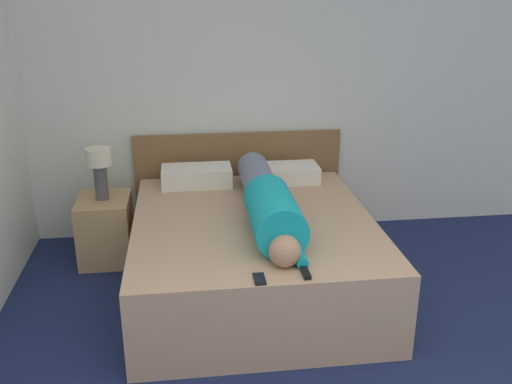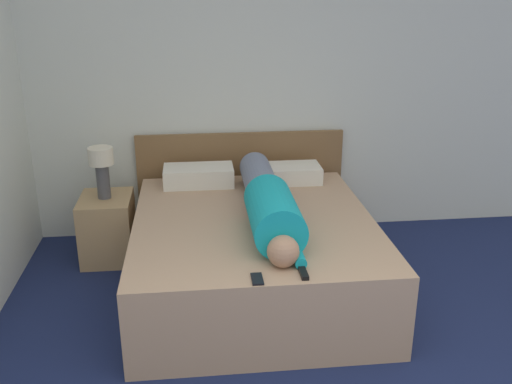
{
  "view_description": "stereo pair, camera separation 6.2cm",
  "coord_description": "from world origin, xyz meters",
  "px_view_note": "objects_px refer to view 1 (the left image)",
  "views": [
    {
      "loc": [
        -0.63,
        -1.43,
        2.11
      ],
      "look_at": [
        -0.17,
        2.07,
        0.81
      ],
      "focal_mm": 40.0,
      "sensor_mm": 36.0,
      "label": 1
    },
    {
      "loc": [
        -0.56,
        -1.44,
        2.11
      ],
      "look_at": [
        -0.17,
        2.07,
        0.81
      ],
      "focal_mm": 40.0,
      "sensor_mm": 36.0,
      "label": 2
    }
  ],
  "objects_px": {
    "pillow_second": "(286,173)",
    "cell_phone": "(259,279)",
    "tv_remote": "(305,272)",
    "nightstand": "(106,229)",
    "table_lamp": "(99,166)",
    "pillow_near_headboard": "(197,176)",
    "bed": "(253,255)",
    "person_lying": "(268,203)"
  },
  "relations": [
    {
      "from": "bed",
      "to": "pillow_second",
      "type": "distance_m",
      "value": 0.91
    },
    {
      "from": "nightstand",
      "to": "table_lamp",
      "type": "bearing_deg",
      "value": -90.0
    },
    {
      "from": "pillow_near_headboard",
      "to": "pillow_second",
      "type": "height_order",
      "value": "pillow_near_headboard"
    },
    {
      "from": "pillow_near_headboard",
      "to": "tv_remote",
      "type": "height_order",
      "value": "pillow_near_headboard"
    },
    {
      "from": "bed",
      "to": "person_lying",
      "type": "bearing_deg",
      "value": -37.4
    },
    {
      "from": "nightstand",
      "to": "person_lying",
      "type": "bearing_deg",
      "value": -30.81
    },
    {
      "from": "cell_phone",
      "to": "table_lamp",
      "type": "bearing_deg",
      "value": 124.3
    },
    {
      "from": "bed",
      "to": "tv_remote",
      "type": "xyz_separation_m",
      "value": [
        0.19,
        -0.84,
        0.29
      ]
    },
    {
      "from": "bed",
      "to": "cell_phone",
      "type": "height_order",
      "value": "cell_phone"
    },
    {
      "from": "nightstand",
      "to": "pillow_near_headboard",
      "type": "distance_m",
      "value": 0.84
    },
    {
      "from": "pillow_near_headboard",
      "to": "table_lamp",
      "type": "bearing_deg",
      "value": -171.38
    },
    {
      "from": "table_lamp",
      "to": "person_lying",
      "type": "bearing_deg",
      "value": -30.81
    },
    {
      "from": "person_lying",
      "to": "cell_phone",
      "type": "xyz_separation_m",
      "value": [
        -0.17,
        -0.8,
        -0.14
      ]
    },
    {
      "from": "cell_phone",
      "to": "bed",
      "type": "bearing_deg",
      "value": 85.08
    },
    {
      "from": "bed",
      "to": "nightstand",
      "type": "xyz_separation_m",
      "value": [
        -1.11,
        0.65,
        -0.02
      ]
    },
    {
      "from": "nightstand",
      "to": "cell_phone",
      "type": "bearing_deg",
      "value": -55.7
    },
    {
      "from": "bed",
      "to": "pillow_near_headboard",
      "type": "height_order",
      "value": "pillow_near_headboard"
    },
    {
      "from": "table_lamp",
      "to": "person_lying",
      "type": "xyz_separation_m",
      "value": [
        1.21,
        -0.72,
        -0.08
      ]
    },
    {
      "from": "nightstand",
      "to": "pillow_near_headboard",
      "type": "xyz_separation_m",
      "value": [
        0.74,
        0.11,
        0.38
      ]
    },
    {
      "from": "nightstand",
      "to": "table_lamp",
      "type": "relative_size",
      "value": 1.27
    },
    {
      "from": "bed",
      "to": "table_lamp",
      "type": "relative_size",
      "value": 4.64
    },
    {
      "from": "table_lamp",
      "to": "tv_remote",
      "type": "height_order",
      "value": "table_lamp"
    },
    {
      "from": "cell_phone",
      "to": "pillow_second",
      "type": "bearing_deg",
      "value": 74.92
    },
    {
      "from": "nightstand",
      "to": "pillow_near_headboard",
      "type": "relative_size",
      "value": 0.92
    },
    {
      "from": "nightstand",
      "to": "pillow_second",
      "type": "height_order",
      "value": "pillow_second"
    },
    {
      "from": "table_lamp",
      "to": "tv_remote",
      "type": "relative_size",
      "value": 2.73
    },
    {
      "from": "pillow_second",
      "to": "tv_remote",
      "type": "relative_size",
      "value": 3.55
    },
    {
      "from": "pillow_near_headboard",
      "to": "tv_remote",
      "type": "xyz_separation_m",
      "value": [
        0.56,
        -1.6,
        -0.06
      ]
    },
    {
      "from": "person_lying",
      "to": "pillow_near_headboard",
      "type": "bearing_deg",
      "value": 119.13
    },
    {
      "from": "nightstand",
      "to": "pillow_second",
      "type": "distance_m",
      "value": 1.53
    },
    {
      "from": "table_lamp",
      "to": "cell_phone",
      "type": "bearing_deg",
      "value": -55.7
    },
    {
      "from": "pillow_near_headboard",
      "to": "cell_phone",
      "type": "bearing_deg",
      "value": -79.78
    },
    {
      "from": "bed",
      "to": "pillow_near_headboard",
      "type": "relative_size",
      "value": 3.39
    },
    {
      "from": "person_lying",
      "to": "cell_phone",
      "type": "bearing_deg",
      "value": -101.91
    },
    {
      "from": "tv_remote",
      "to": "cell_phone",
      "type": "distance_m",
      "value": 0.27
    },
    {
      "from": "person_lying",
      "to": "tv_remote",
      "type": "xyz_separation_m",
      "value": [
        0.1,
        -0.77,
        -0.13
      ]
    },
    {
      "from": "nightstand",
      "to": "tv_remote",
      "type": "xyz_separation_m",
      "value": [
        1.3,
        -1.49,
        0.31
      ]
    },
    {
      "from": "pillow_second",
      "to": "nightstand",
      "type": "bearing_deg",
      "value": -175.64
    },
    {
      "from": "nightstand",
      "to": "person_lying",
      "type": "relative_size",
      "value": 0.32
    },
    {
      "from": "bed",
      "to": "person_lying",
      "type": "distance_m",
      "value": 0.44
    },
    {
      "from": "pillow_second",
      "to": "cell_phone",
      "type": "relative_size",
      "value": 4.1
    },
    {
      "from": "nightstand",
      "to": "tv_remote",
      "type": "relative_size",
      "value": 3.46
    }
  ]
}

